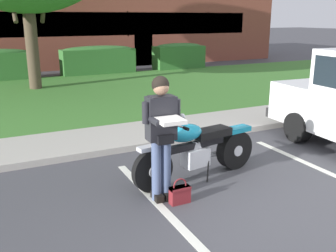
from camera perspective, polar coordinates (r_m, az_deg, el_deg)
ground_plane at (r=5.18m, az=14.06°, el=-12.66°), size 140.00×140.00×0.00m
curb_strip at (r=7.58m, az=-1.28°, el=-2.44°), size 60.00×0.20×0.12m
concrete_walk at (r=8.32m, az=-3.79°, el=-0.93°), size 60.00×1.50×0.08m
grass_lawn at (r=12.83m, az=-12.35°, el=4.63°), size 60.00×8.24×0.06m
stall_stripe_0 at (r=4.76m, az=1.99°, el=-14.79°), size 0.21×4.40×0.01m
motorcycle at (r=5.98m, az=4.90°, el=-3.28°), size 2.24×0.82×1.18m
rider_person at (r=5.07m, az=-0.93°, el=-0.46°), size 0.54×0.60×1.70m
handbag at (r=5.27m, az=1.76°, el=-9.87°), size 0.28×0.13×0.36m
hedge_center_right at (r=17.32m, az=-10.26°, el=9.63°), size 3.17×0.90×1.24m
hedge_right at (r=18.84m, az=1.62°, el=10.34°), size 2.44×0.90×1.24m
brick_building at (r=22.70m, az=-21.15°, el=13.71°), size 27.79×8.08×4.04m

